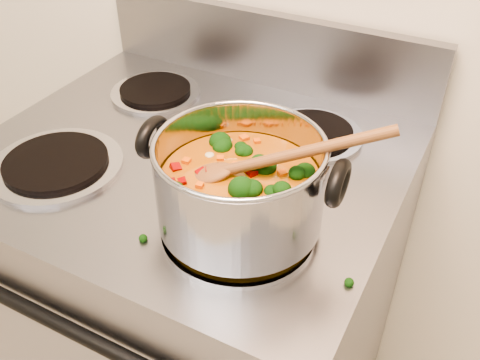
# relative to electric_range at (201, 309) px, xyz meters

# --- Properties ---
(electric_range) EXTENTS (0.77, 0.69, 1.08)m
(electric_range) POSITION_rel_electric_range_xyz_m (0.00, 0.00, 0.00)
(electric_range) COLOR gray
(electric_range) RESTS_ON ground
(stockpot) EXTENTS (0.31, 0.25, 0.15)m
(stockpot) POSITION_rel_electric_range_xyz_m (0.18, -0.14, 0.53)
(stockpot) COLOR #9E9EA6
(stockpot) RESTS_ON electric_range
(wooden_spoon) EXTENTS (0.28, 0.14, 0.12)m
(wooden_spoon) POSITION_rel_electric_range_xyz_m (0.20, -0.13, 0.57)
(wooden_spoon) COLOR brown
(wooden_spoon) RESTS_ON stockpot
(cooktop_crumbs) EXTENTS (0.18, 0.09, 0.01)m
(cooktop_crumbs) POSITION_rel_electric_range_xyz_m (0.26, -0.25, 0.46)
(cooktop_crumbs) COLOR black
(cooktop_crumbs) RESTS_ON electric_range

